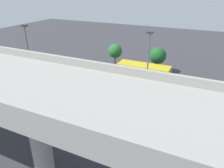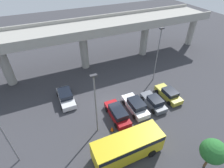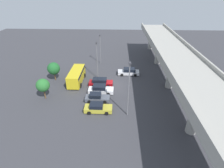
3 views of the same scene
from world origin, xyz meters
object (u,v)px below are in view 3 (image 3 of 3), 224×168
Objects in this scene: parked_car_3 at (97,98)px; tree_front_right at (43,85)px; shuttle_bus at (76,75)px; parked_car_2 at (100,89)px; lamp_post_mid_lot at (97,58)px; tree_front_left at (54,69)px; traffic_cone at (93,80)px; parked_car_1 at (101,82)px; lamp_post_near_aisle at (100,47)px; parked_car_4 at (98,108)px; lamp_post_by_overpass at (129,87)px; parked_car_0 at (129,72)px.

tree_front_right is at bearing 177.35° from parked_car_3.
parked_car_3 is 0.59× the size of shuttle_bus.
lamp_post_mid_lot is (-5.99, -1.19, 4.04)m from parked_car_2.
tree_front_left is 5.81× the size of traffic_cone.
lamp_post_near_aisle is (-11.97, -1.14, 3.70)m from parked_car_1.
parked_car_2 is 10.37m from tree_front_right.
parked_car_2 is at bearing 91.38° from parked_car_4.
parked_car_2 is at bearing 82.40° from parked_car_3.
lamp_post_mid_lot is at bearing -153.85° from lamp_post_by_overpass.
lamp_post_mid_lot is at bearing 96.45° from parked_car_4.
lamp_post_mid_lot reaches higher than parked_car_4.
traffic_cone is (1.59, -0.77, -4.46)m from lamp_post_mid_lot.
parked_car_0 is 16.63m from tree_front_left.
tree_front_left is (-10.64, -10.54, 2.04)m from parked_car_4.
lamp_post_by_overpass is 2.21× the size of tree_front_left.
parked_car_3 is 7.84m from lamp_post_by_overpass.
parked_car_2 is at bearing 5.44° from lamp_post_near_aisle.
lamp_post_mid_lot is 2.02× the size of tree_front_left.
tree_front_right is at bearing 161.03° from parked_car_4.
parked_car_2 is 15.35m from lamp_post_near_aisle.
parked_car_4 is 0.61× the size of shuttle_bus.
parked_car_3 is at bearing 99.48° from parked_car_4.
tree_front_left reaches higher than parked_car_3.
parked_car_3 is 6.18× the size of traffic_cone.
parked_car_1 is at bearing 5.46° from lamp_post_near_aisle.
tree_front_left is at bearing 142.77° from parked_car_3.
tree_front_left is (-0.69, -4.91, 1.15)m from shuttle_bus.
parked_car_1 is 10.53m from tree_front_left.
parked_car_1 is 0.64× the size of lamp_post_near_aisle.
parked_car_1 is 6.93× the size of traffic_cone.
tree_front_right is (6.50, -4.43, 1.15)m from shuttle_bus.
lamp_post_by_overpass is 12.83× the size of traffic_cone.
parked_car_1 is at bearing 118.08° from tree_front_right.
lamp_post_near_aisle reaches higher than parked_car_2.
tree_front_left is at bearing -83.22° from lamp_post_mid_lot.
parked_car_0 is 11.99m from shuttle_bus.
shuttle_bus reaches higher than traffic_cone.
parked_car_2 is at bearing -142.58° from lamp_post_by_overpass.
lamp_post_by_overpass is at bearing -7.90° from parked_car_4.
shuttle_bus reaches higher than parked_car_2.
traffic_cone is (-6.69, 7.96, -2.41)m from tree_front_right.
lamp_post_mid_lot reaches higher than tree_front_left.
lamp_post_mid_lot is at bearing 106.32° from parked_car_1.
lamp_post_by_overpass is at bearing 74.47° from tree_front_right.
lamp_post_mid_lot is 9.51m from tree_front_left.
lamp_post_near_aisle reaches higher than parked_car_1.
tree_front_left reaches higher than traffic_cone.
shuttle_bus is 1.88× the size of tree_front_right.
lamp_post_by_overpass is at bearing 53.55° from tree_front_left.
tree_front_right is at bearing -46.51° from lamp_post_mid_lot.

